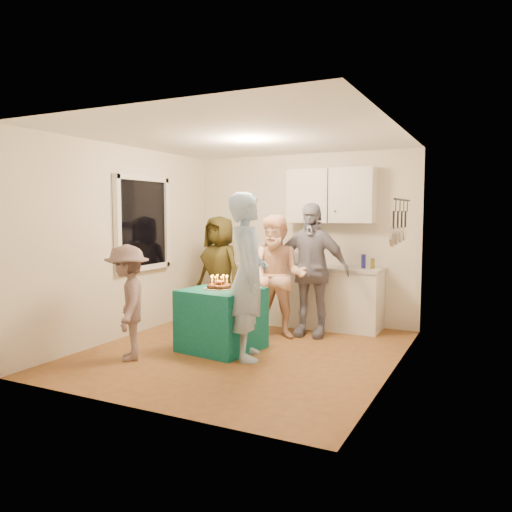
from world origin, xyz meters
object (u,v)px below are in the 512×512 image
at_px(man_birthday, 248,276).
at_px(woman_back_center, 278,277).
at_px(woman_back_right, 310,270).
at_px(microwave, 297,256).
at_px(child_near_left, 128,302).
at_px(woman_back_left, 220,270).
at_px(punch_jar, 249,275).
at_px(party_table, 222,319).
at_px(counter, 307,297).

distance_m(man_birthday, woman_back_center, 1.03).
bearing_deg(man_birthday, woman_back_center, -23.49).
height_order(woman_back_center, woman_back_right, woman_back_right).
bearing_deg(microwave, child_near_left, -111.48).
distance_m(woman_back_left, child_near_left, 2.09).
relative_size(woman_back_right, child_near_left, 1.37).
bearing_deg(man_birthday, punch_jar, -2.29).
height_order(man_birthday, woman_back_right, man_birthday).
distance_m(party_table, woman_back_center, 1.03).
bearing_deg(woman_back_center, party_table, -123.94).
height_order(microwave, child_near_left, child_near_left).
height_order(woman_back_left, woman_back_right, woman_back_right).
xyz_separation_m(microwave, woman_back_left, (-1.07, -0.50, -0.23)).
distance_m(microwave, woman_back_center, 0.93).
height_order(woman_back_center, child_near_left, woman_back_center).
distance_m(punch_jar, woman_back_right, 1.09).
relative_size(party_table, punch_jar, 2.50).
distance_m(party_table, man_birthday, 0.77).
bearing_deg(party_table, woman_back_right, 57.74).
xyz_separation_m(counter, woman_back_center, (-0.09, -0.90, 0.41)).
bearing_deg(woman_back_left, man_birthday, -33.66).
bearing_deg(man_birthday, child_near_left, 90.96).
bearing_deg(microwave, woman_back_center, -83.97).
relative_size(man_birthday, child_near_left, 1.45).
bearing_deg(punch_jar, woman_back_center, 81.95).
xyz_separation_m(counter, woman_back_left, (-1.24, -0.50, 0.39)).
distance_m(microwave, punch_jar, 1.57).
bearing_deg(child_near_left, party_table, 98.38).
bearing_deg(woman_back_left, counter, 37.71).
bearing_deg(child_near_left, woman_back_center, 106.28).
height_order(party_table, woman_back_left, woman_back_left).
bearing_deg(child_near_left, man_birthday, 79.14).
height_order(counter, woman_back_left, woman_back_left).
bearing_deg(punch_jar, woman_back_right, 66.06).
xyz_separation_m(party_table, child_near_left, (-0.77, -0.84, 0.29)).
distance_m(woman_back_center, child_near_left, 2.04).
height_order(counter, punch_jar, punch_jar).
bearing_deg(party_table, punch_jar, 30.29).
xyz_separation_m(counter, man_birthday, (-0.03, -1.92, 0.54)).
xyz_separation_m(microwave, child_near_left, (-1.08, -2.58, -0.38)).
xyz_separation_m(party_table, punch_jar, (0.29, 0.17, 0.55)).
relative_size(microwave, party_table, 0.60).
distance_m(punch_jar, woman_back_left, 1.50).
distance_m(woman_back_left, woman_back_center, 1.21).
distance_m(counter, punch_jar, 1.66).
bearing_deg(party_table, man_birthday, -21.23).
bearing_deg(woman_back_right, punch_jar, -117.37).
distance_m(microwave, woman_back_right, 0.73).
bearing_deg(punch_jar, counter, 83.14).
bearing_deg(woman_back_right, microwave, 122.77).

